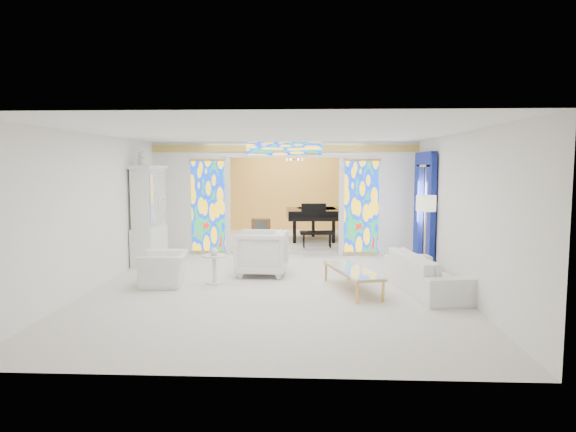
{
  "coord_description": "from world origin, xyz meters",
  "views": [
    {
      "loc": [
        0.73,
        -11.59,
        2.41
      ],
      "look_at": [
        0.18,
        0.2,
        1.22
      ],
      "focal_mm": 32.0,
      "sensor_mm": 36.0,
      "label": 1
    }
  ],
  "objects_px": {
    "tv_console": "(261,226)",
    "coffee_table": "(352,271)",
    "sofa": "(429,273)",
    "grand_piano": "(316,214)",
    "armchair_left": "(164,269)",
    "china_cabinet": "(149,216)",
    "armchair_right": "(261,253)"
  },
  "relations": [
    {
      "from": "china_cabinet",
      "to": "armchair_left",
      "type": "xyz_separation_m",
      "value": [
        1.0,
        -2.23,
        -0.84
      ]
    },
    {
      "from": "china_cabinet",
      "to": "grand_piano",
      "type": "relative_size",
      "value": 0.94
    },
    {
      "from": "sofa",
      "to": "armchair_right",
      "type": "bearing_deg",
      "value": 59.03
    },
    {
      "from": "china_cabinet",
      "to": "tv_console",
      "type": "distance_m",
      "value": 3.72
    },
    {
      "from": "china_cabinet",
      "to": "coffee_table",
      "type": "height_order",
      "value": "china_cabinet"
    },
    {
      "from": "armchair_right",
      "to": "sofa",
      "type": "xyz_separation_m",
      "value": [
        3.32,
        -1.3,
        -0.13
      ]
    },
    {
      "from": "sofa",
      "to": "grand_piano",
      "type": "bearing_deg",
      "value": 11.05
    },
    {
      "from": "grand_piano",
      "to": "tv_console",
      "type": "relative_size",
      "value": 4.53
    },
    {
      "from": "armchair_right",
      "to": "china_cabinet",
      "type": "bearing_deg",
      "value": -109.28
    },
    {
      "from": "sofa",
      "to": "grand_piano",
      "type": "relative_size",
      "value": 0.85
    },
    {
      "from": "armchair_right",
      "to": "tv_console",
      "type": "bearing_deg",
      "value": -170.74
    },
    {
      "from": "china_cabinet",
      "to": "armchair_left",
      "type": "distance_m",
      "value": 2.58
    },
    {
      "from": "armchair_left",
      "to": "grand_piano",
      "type": "height_order",
      "value": "grand_piano"
    },
    {
      "from": "armchair_left",
      "to": "armchair_right",
      "type": "relative_size",
      "value": 0.94
    },
    {
      "from": "armchair_left",
      "to": "tv_console",
      "type": "bearing_deg",
      "value": 156.06
    },
    {
      "from": "sofa",
      "to": "grand_piano",
      "type": "distance_m",
      "value": 5.97
    },
    {
      "from": "tv_console",
      "to": "coffee_table",
      "type": "bearing_deg",
      "value": -70.27
    },
    {
      "from": "china_cabinet",
      "to": "coffee_table",
      "type": "relative_size",
      "value": 1.37
    },
    {
      "from": "armchair_right",
      "to": "tv_console",
      "type": "relative_size",
      "value": 1.68
    },
    {
      "from": "armchair_left",
      "to": "armchair_right",
      "type": "bearing_deg",
      "value": 111.47
    },
    {
      "from": "tv_console",
      "to": "sofa",
      "type": "bearing_deg",
      "value": -58.31
    },
    {
      "from": "sofa",
      "to": "coffee_table",
      "type": "distance_m",
      "value": 1.44
    },
    {
      "from": "sofa",
      "to": "tv_console",
      "type": "bearing_deg",
      "value": 25.77
    },
    {
      "from": "sofa",
      "to": "tv_console",
      "type": "height_order",
      "value": "tv_console"
    },
    {
      "from": "coffee_table",
      "to": "sofa",
      "type": "bearing_deg",
      "value": 0.45
    },
    {
      "from": "china_cabinet",
      "to": "grand_piano",
      "type": "distance_m",
      "value": 5.1
    },
    {
      "from": "armchair_left",
      "to": "grand_piano",
      "type": "xyz_separation_m",
      "value": [
        3.07,
        5.3,
        0.61
      ]
    },
    {
      "from": "armchair_left",
      "to": "armchair_right",
      "type": "xyz_separation_m",
      "value": [
        1.85,
        1.03,
        0.16
      ]
    },
    {
      "from": "china_cabinet",
      "to": "sofa",
      "type": "bearing_deg",
      "value": -22.04
    },
    {
      "from": "china_cabinet",
      "to": "coffee_table",
      "type": "xyz_separation_m",
      "value": [
        4.72,
        -2.51,
        -0.78
      ]
    },
    {
      "from": "china_cabinet",
      "to": "armchair_left",
      "type": "bearing_deg",
      "value": -65.78
    },
    {
      "from": "grand_piano",
      "to": "tv_console",
      "type": "bearing_deg",
      "value": -173.86
    }
  ]
}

